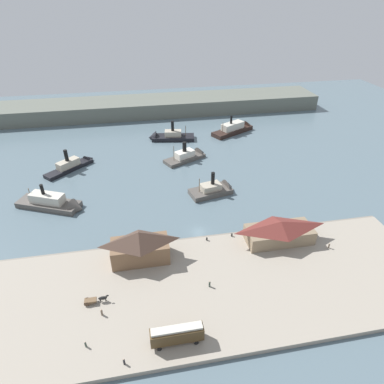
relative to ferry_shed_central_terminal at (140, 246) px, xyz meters
name	(u,v)px	position (x,y,z in m)	size (l,w,h in m)	color
ground_plane	(198,232)	(17.37, 9.62, -5.71)	(320.00, 320.00, 0.00)	slate
quay_promenade	(217,287)	(17.37, -12.38, -5.11)	(110.00, 36.00, 1.20)	#9E9384
seawall_edge	(201,238)	(17.37, 6.02, -5.21)	(110.00, 0.80, 1.00)	gray
ferry_shed_central_terminal	(140,246)	(0.00, 0.00, 0.00)	(15.03, 7.64, 8.87)	brown
ferry_shed_west_terminal	(280,231)	(38.47, 0.51, -1.21)	(18.82, 8.25, 6.50)	#847056
street_tram	(177,334)	(5.88, -25.45, -1.96)	(10.68, 2.73, 4.38)	#4C381E
horse_cart	(95,300)	(-10.92, -12.39, -3.58)	(5.58, 1.49, 1.87)	brown
pedestrian_near_cart	(210,284)	(15.58, -12.50, -3.70)	(0.44, 0.44, 1.78)	#3D4C42
pedestrian_near_west_shed	(329,246)	(50.79, -5.09, -3.74)	(0.42, 0.42, 1.69)	#6B5B4C
pedestrian_standing_center	(124,362)	(-4.70, -28.21, -3.79)	(0.39, 0.39, 1.57)	#232328
pedestrian_walking_west	(102,312)	(-9.35, -16.09, -3.70)	(0.44, 0.44, 1.78)	#6B5B4C
pedestrian_at_waters_edge	(86,344)	(-12.19, -23.19, -3.81)	(0.38, 0.38, 1.53)	#3D4C42
mooring_post_center_east	(207,239)	(18.64, 4.14, -4.06)	(0.44, 0.44, 0.90)	black
mooring_post_west	(232,235)	(26.09, 4.55, -4.06)	(0.44, 0.44, 0.90)	black
ferry_moored_west	(236,128)	(51.45, 83.79, -3.95)	(24.41, 17.00, 10.90)	black
ferry_near_quay	(167,137)	(16.50, 80.42, -4.33)	(22.27, 10.10, 11.22)	black
ferry_outer_harbor	(189,156)	(23.31, 58.43, -4.33)	(19.82, 13.88, 10.19)	#514C47
ferry_approaching_east	(56,204)	(-26.22, 30.57, -4.10)	(23.36, 14.98, 10.38)	#514C47
ferry_departing_north	(216,189)	(27.77, 30.18, -4.35)	(16.87, 9.89, 10.47)	#514C47
ferry_approaching_west	(73,165)	(-23.70, 58.41, -4.17)	(19.05, 17.93, 10.04)	black
far_headland	(160,106)	(17.37, 119.62, -1.71)	(180.00, 24.00, 8.00)	#60665B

